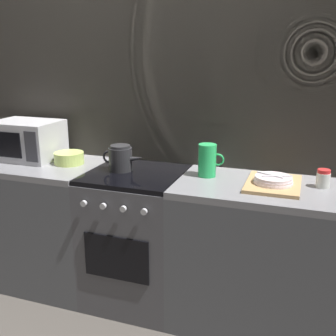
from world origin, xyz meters
TOP-DOWN VIEW (x-y plane):
  - ground_plane at (0.00, 0.00)m, footprint 8.00×8.00m
  - back_wall at (0.00, 0.32)m, footprint 3.60×0.05m
  - counter_left at (-0.90, 0.00)m, footprint 1.20×0.60m
  - stove_unit at (-0.00, -0.00)m, footprint 0.60×0.63m
  - counter_right at (0.90, 0.00)m, footprint 1.20×0.60m
  - microwave at (-0.87, 0.07)m, footprint 0.46×0.35m
  - kettle at (-0.10, 0.01)m, footprint 0.28×0.15m
  - mixing_bowl at (-0.51, 0.04)m, footprint 0.20×0.20m
  - pitcher at (0.45, 0.08)m, footprint 0.16×0.11m
  - dish_pile at (0.85, 0.01)m, footprint 0.30×0.40m
  - spice_jar at (1.12, 0.08)m, footprint 0.08×0.08m

SIDE VIEW (x-z plane):
  - ground_plane at x=0.00m, z-range 0.00..0.00m
  - stove_unit at x=0.00m, z-range 0.00..0.90m
  - counter_left at x=-0.90m, z-range 0.00..0.90m
  - counter_right at x=0.90m, z-range 0.00..0.90m
  - dish_pile at x=0.85m, z-range 0.89..0.96m
  - mixing_bowl at x=-0.51m, z-range 0.90..0.98m
  - spice_jar at x=1.12m, z-range 0.90..1.00m
  - kettle at x=-0.10m, z-range 0.90..1.06m
  - pitcher at x=0.45m, z-range 0.90..1.10m
  - microwave at x=-0.87m, z-range 0.90..1.17m
  - back_wall at x=0.00m, z-range 0.00..2.40m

